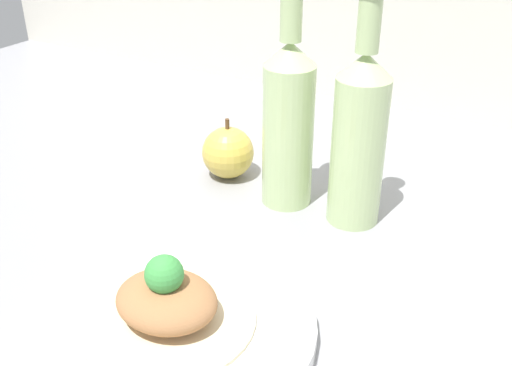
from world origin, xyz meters
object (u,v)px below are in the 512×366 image
Objects in this scene: cider_bottle_left at (291,120)px; cider_bottle_right at (359,134)px; apple at (228,152)px; plated_food at (167,302)px; plate at (169,325)px.

cider_bottle_left and cider_bottle_right have the same top height.
apple is at bearing 168.93° from cider_bottle_left.
apple is at bearing 112.11° from plated_food.
plated_food is 31.98cm from apple.
plate is 0.97× the size of cider_bottle_left.
cider_bottle_left is at bearing -11.07° from apple.
cider_bottle_left is 1.00× the size of cider_bottle_right.
apple is (-10.47, 2.05, -7.64)cm from cider_bottle_left.
apple is at bearing 173.88° from cider_bottle_right.
cider_bottle_right is 3.32× the size of apple.
cider_bottle_right reaches higher than apple.
cider_bottle_right is at bearing -6.12° from apple.
plate is 32.07cm from apple.
apple is at bearing 112.11° from plate.
cider_bottle_right is at bearing 75.61° from plated_food.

